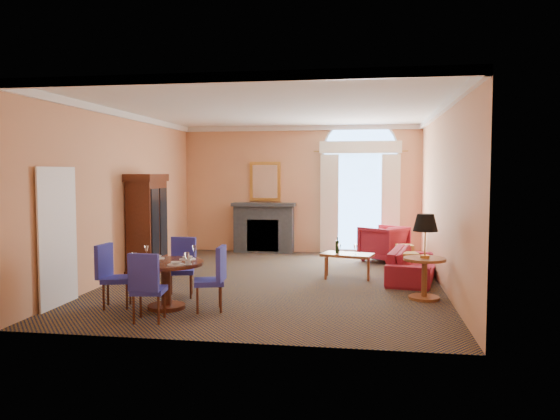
% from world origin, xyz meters
% --- Properties ---
extents(ground, '(7.50, 7.50, 0.00)m').
position_xyz_m(ground, '(0.00, 0.00, 0.00)').
color(ground, black).
rests_on(ground, ground).
extents(room_envelope, '(6.04, 7.52, 3.45)m').
position_xyz_m(room_envelope, '(-0.03, 0.67, 2.51)').
color(room_envelope, '#EBA270').
rests_on(room_envelope, ground).
extents(armoire, '(0.57, 1.02, 2.00)m').
position_xyz_m(armoire, '(-2.72, 0.44, 0.96)').
color(armoire, '#3D190E').
rests_on(armoire, ground).
extents(dining_table, '(1.12, 1.12, 0.91)m').
position_xyz_m(dining_table, '(-1.28, -2.30, 0.53)').
color(dining_table, '#3D190E').
rests_on(dining_table, ground).
extents(dining_chair_north, '(0.53, 0.53, 0.96)m').
position_xyz_m(dining_chair_north, '(-1.33, -1.43, 0.55)').
color(dining_chair_north, '#292AA2').
rests_on(dining_chair_north, ground).
extents(dining_chair_south, '(0.48, 0.48, 0.96)m').
position_xyz_m(dining_chair_south, '(-1.25, -3.10, 0.55)').
color(dining_chair_south, '#292AA2').
rests_on(dining_chair_south, ground).
extents(dining_chair_east, '(0.54, 0.54, 0.96)m').
position_xyz_m(dining_chair_east, '(-0.51, -2.34, 0.55)').
color(dining_chair_east, '#292AA2').
rests_on(dining_chair_east, ground).
extents(dining_chair_west, '(0.53, 0.53, 0.96)m').
position_xyz_m(dining_chair_west, '(-2.13, -2.36, 0.55)').
color(dining_chair_west, '#292AA2').
rests_on(dining_chair_west, ground).
extents(sofa, '(1.13, 2.11, 0.58)m').
position_xyz_m(sofa, '(2.55, 0.52, 0.29)').
color(sofa, '#A21D2E').
rests_on(sofa, ground).
extents(armchair, '(1.25, 1.24, 0.82)m').
position_xyz_m(armchair, '(2.06, 2.61, 0.41)').
color(armchair, '#A21D2E').
rests_on(armchair, ground).
extents(coffee_table, '(1.05, 0.75, 0.81)m').
position_xyz_m(coffee_table, '(1.31, 0.46, 0.44)').
color(coffee_table, brown).
rests_on(coffee_table, ground).
extents(side_table, '(0.67, 0.67, 1.35)m').
position_xyz_m(side_table, '(2.60, -1.07, 0.86)').
color(side_table, brown).
rests_on(side_table, ground).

